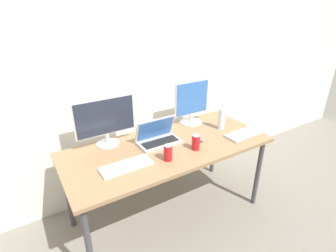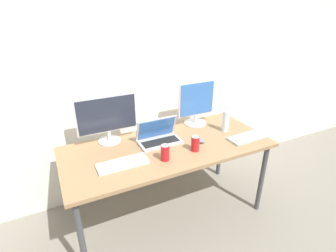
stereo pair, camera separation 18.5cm
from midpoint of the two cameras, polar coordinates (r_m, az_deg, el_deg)
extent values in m
plane|color=gray|center=(2.64, -2.12, -18.43)|extent=(16.00, 16.00, 0.00)
cube|color=silver|center=(2.50, -9.45, 12.86)|extent=(7.00, 0.08, 2.60)
cylinder|color=#424247|center=(2.00, -19.59, -23.86)|extent=(0.04, 0.04, 0.71)
cylinder|color=#424247|center=(2.64, 17.07, -9.83)|extent=(0.04, 0.04, 0.71)
cylinder|color=#424247|center=(2.48, -23.13, -13.43)|extent=(0.04, 0.04, 0.71)
cylinder|color=#424247|center=(3.02, 8.18, -4.13)|extent=(0.04, 0.04, 0.71)
cube|color=#93704C|center=(2.20, -2.41, -4.64)|extent=(1.73, 0.76, 0.03)
cylinder|color=silver|center=(2.29, -15.22, -3.75)|extent=(0.19, 0.19, 0.01)
cylinder|color=silver|center=(2.27, -15.36, -2.66)|extent=(0.03, 0.03, 0.09)
cube|color=silver|center=(2.18, -15.95, 1.96)|extent=(0.50, 0.02, 0.31)
cube|color=#232838|center=(2.17, -15.85, 1.84)|extent=(0.48, 0.01, 0.29)
cylinder|color=silver|center=(2.61, 2.93, 0.83)|extent=(0.22, 0.22, 0.01)
cylinder|color=silver|center=(2.59, 2.96, 1.79)|extent=(0.03, 0.03, 0.08)
cube|color=silver|center=(2.51, 3.06, 6.13)|extent=(0.38, 0.02, 0.33)
cube|color=#3366B2|center=(2.50, 3.23, 6.05)|extent=(0.35, 0.01, 0.31)
cube|color=#B7B7BC|center=(2.22, -4.28, -3.64)|extent=(0.36, 0.20, 0.02)
cube|color=black|center=(2.21, -4.10, -3.54)|extent=(0.31, 0.11, 0.00)
cube|color=#B7B7BC|center=(2.23, -5.17, -0.54)|extent=(0.36, 0.08, 0.19)
cube|color=#3366B2|center=(2.23, -5.09, -0.65)|extent=(0.32, 0.06, 0.17)
cube|color=white|center=(1.95, -11.82, -8.61)|extent=(0.38, 0.14, 0.02)
cube|color=#B2B2B7|center=(2.43, 14.11, -1.74)|extent=(0.37, 0.17, 0.02)
ellipsoid|color=slate|center=(2.26, 4.29, -2.86)|extent=(0.09, 0.11, 0.04)
cylinder|color=silver|center=(2.47, 9.48, 1.49)|extent=(0.06, 0.06, 0.20)
cone|color=silver|center=(2.43, 9.67, 3.96)|extent=(0.06, 0.06, 0.03)
cylinder|color=white|center=(2.42, 9.72, 4.51)|extent=(0.03, 0.03, 0.02)
cylinder|color=red|center=(1.97, -2.71, -5.93)|extent=(0.07, 0.07, 0.12)
cylinder|color=silver|center=(1.94, -2.75, -4.34)|extent=(0.06, 0.06, 0.00)
cylinder|color=red|center=(2.12, 3.58, -3.66)|extent=(0.07, 0.07, 0.12)
cylinder|color=silver|center=(2.09, 3.62, -2.14)|extent=(0.06, 0.06, 0.00)
camera|label=1|loc=(0.09, -92.51, -1.18)|focal=28.00mm
camera|label=2|loc=(0.09, 87.49, 1.18)|focal=28.00mm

